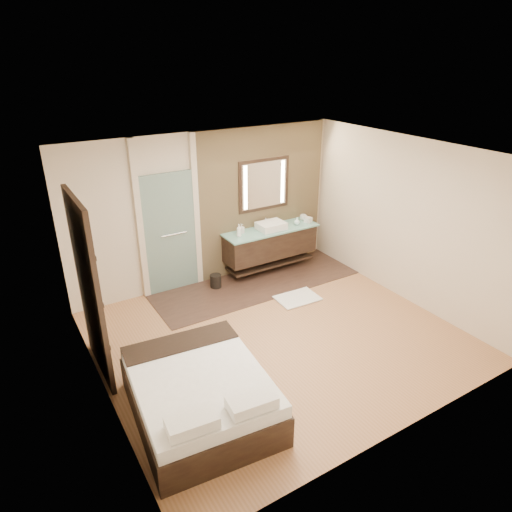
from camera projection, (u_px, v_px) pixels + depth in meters
floor at (278, 336)px, 6.80m from camera, size 5.00×5.00×0.00m
tile_strip at (256, 283)px, 8.33m from camera, size 3.80×1.30×0.01m
stone_wall at (262, 200)px, 8.48m from camera, size 2.60×0.08×2.70m
vanity at (270, 243)px, 8.57m from camera, size 1.85×0.55×0.88m
mirror_unit at (264, 185)px, 8.31m from camera, size 1.06×0.04×0.96m
frosted_door at (170, 229)px, 7.69m from camera, size 1.10×0.12×2.70m
shoji_partition at (89, 289)px, 5.62m from camera, size 0.06×1.20×2.40m
bed at (200, 394)px, 5.24m from camera, size 1.62×1.95×0.70m
bath_mat at (297, 298)px, 7.81m from camera, size 0.74×0.53×0.02m
waste_bin at (216, 281)px, 8.14m from camera, size 0.24×0.24×0.25m
tissue_box at (308, 220)px, 8.75m from camera, size 0.15×0.15×0.10m
soap_bottle_a at (239, 230)px, 8.07m from camera, size 0.11×0.11×0.23m
soap_bottle_b at (241, 229)px, 8.22m from camera, size 0.10×0.10×0.18m
soap_bottle_c at (297, 221)px, 8.62m from camera, size 0.14×0.14×0.14m
cup at (303, 217)px, 8.87m from camera, size 0.13×0.13×0.10m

